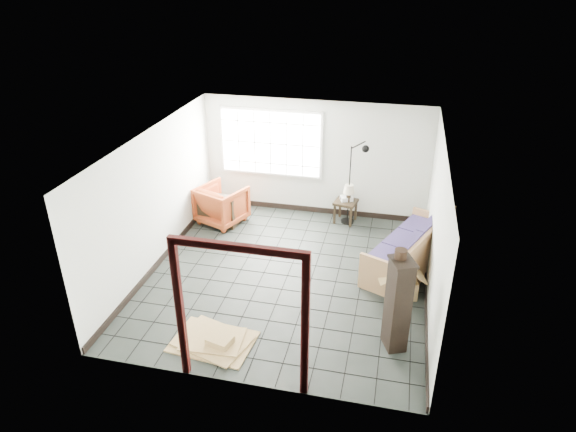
% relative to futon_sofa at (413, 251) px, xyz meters
% --- Properties ---
extents(ground, '(5.50, 5.50, 0.00)m').
position_rel_futon_sofa_xyz_m(ground, '(-2.22, -0.79, -0.37)').
color(ground, black).
rests_on(ground, ground).
extents(room_shell, '(5.02, 5.52, 2.61)m').
position_rel_futon_sofa_xyz_m(room_shell, '(-2.22, -0.76, 1.31)').
color(room_shell, silver).
rests_on(room_shell, ground).
extents(window_panel, '(2.32, 0.08, 1.52)m').
position_rel_futon_sofa_xyz_m(window_panel, '(-3.22, 1.91, 1.23)').
color(window_panel, silver).
rests_on(window_panel, ground).
extents(doorway_trim, '(1.80, 0.08, 2.20)m').
position_rel_futon_sofa_xyz_m(doorway_trim, '(-2.22, -3.49, 1.01)').
color(doorway_trim, '#360C0C').
rests_on(doorway_trim, ground).
extents(futon_sofa, '(1.70, 2.46, 1.02)m').
position_rel_futon_sofa_xyz_m(futon_sofa, '(0.00, 0.00, 0.00)').
color(futon_sofa, '#9B7646').
rests_on(futon_sofa, ground).
extents(armchair, '(1.16, 1.13, 0.94)m').
position_rel_futon_sofa_xyz_m(armchair, '(-4.11, 1.00, 0.10)').
color(armchair, brown).
rests_on(armchair, ground).
extents(side_table, '(0.54, 0.54, 0.51)m').
position_rel_futon_sofa_xyz_m(side_table, '(-1.46, 1.61, 0.05)').
color(side_table, black).
rests_on(side_table, ground).
extents(table_lamp, '(0.30, 0.30, 0.39)m').
position_rel_futon_sofa_xyz_m(table_lamp, '(-1.41, 1.61, 0.41)').
color(table_lamp, black).
rests_on(table_lamp, side_table).
extents(projector, '(0.31, 0.28, 0.09)m').
position_rel_futon_sofa_xyz_m(projector, '(-1.45, 1.65, 0.19)').
color(projector, silver).
rests_on(projector, side_table).
extents(floor_lamp, '(0.58, 0.38, 1.89)m').
position_rel_futon_sofa_xyz_m(floor_lamp, '(-1.26, 1.61, 0.64)').
color(floor_lamp, black).
rests_on(floor_lamp, ground).
extents(console_shelf, '(0.89, 0.44, 0.66)m').
position_rel_futon_sofa_xyz_m(console_shelf, '(-4.15, 0.89, -0.04)').
color(console_shelf, black).
rests_on(console_shelf, ground).
extents(tall_shelf, '(0.45, 0.50, 1.51)m').
position_rel_futon_sofa_xyz_m(tall_shelf, '(-0.22, -2.28, 0.40)').
color(tall_shelf, black).
rests_on(tall_shelf, ground).
extents(pot, '(0.21, 0.21, 0.13)m').
position_rel_futon_sofa_xyz_m(pot, '(-0.26, -2.22, 1.21)').
color(pot, black).
rests_on(pot, tall_shelf).
extents(open_box, '(0.89, 0.59, 0.46)m').
position_rel_futon_sofa_xyz_m(open_box, '(-0.17, -0.94, -0.20)').
color(open_box, '#A68650').
rests_on(open_box, ground).
extents(cardboard_pile, '(1.29, 1.06, 0.18)m').
position_rel_futon_sofa_xyz_m(cardboard_pile, '(-2.90, -2.84, -0.32)').
color(cardboard_pile, '#A68650').
rests_on(cardboard_pile, ground).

